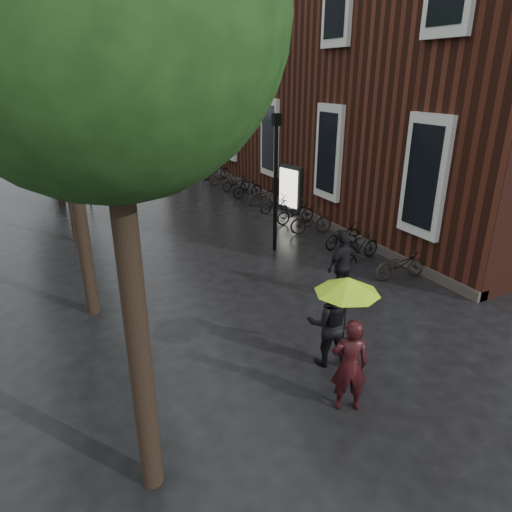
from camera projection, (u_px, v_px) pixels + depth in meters
ground at (401, 441)px, 7.76m from camera, size 120.00×120.00×0.00m
brick_building at (317, 71)px, 26.06m from camera, size 10.20×33.20×12.00m
street_trees at (43, 60)px, 17.15m from camera, size 4.33×34.03×8.91m
person_burgundy at (349, 365)px, 8.20m from camera, size 0.80×0.69×1.86m
person_black at (329, 323)px, 9.54m from camera, size 1.15×1.04×1.94m
lime_umbrella at (348, 285)px, 8.40m from camera, size 1.24×1.24×1.81m
pedestrian_walking at (343, 266)px, 12.47m from camera, size 1.17×0.66×1.88m
parked_bicycles at (277, 203)px, 20.40m from camera, size 2.05×16.67×1.02m
ad_lightbox at (291, 189)px, 20.48m from camera, size 0.31×1.37×2.07m
lamp_post at (276, 171)px, 15.21m from camera, size 0.24×0.24×4.66m
cycle_sign at (87, 166)px, 21.21m from camera, size 0.15×0.51×2.79m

